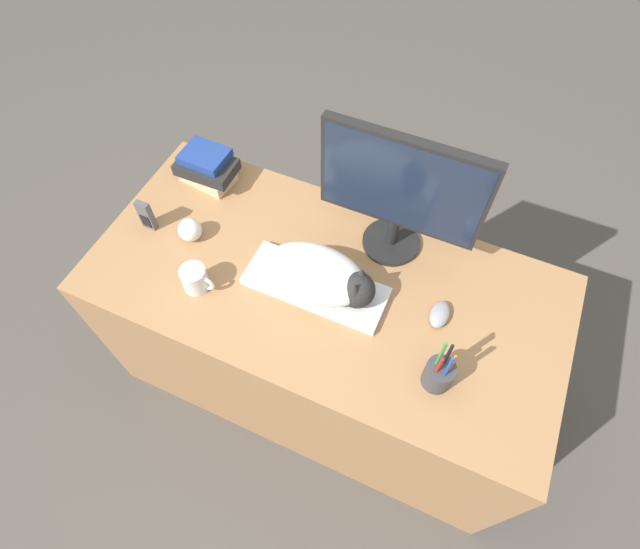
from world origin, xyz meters
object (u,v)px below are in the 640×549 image
keyboard (316,286)px  pen_cup (439,374)px  monitor (401,190)px  coffee_mug (196,279)px  phone (146,216)px  computer_mouse (440,314)px  cat (322,276)px  baseball (190,230)px  book_stack (207,168)px

keyboard → pen_cup: size_ratio=2.02×
monitor → coffee_mug: bearing=-140.9°
monitor → phone: bearing=-161.1°
keyboard → phone: bearing=-179.5°
monitor → coffee_mug: monitor is taller
keyboard → monitor: 0.38m
monitor → computer_mouse: size_ratio=5.13×
cat → phone: 0.62m
coffee_mug → pen_cup: size_ratio=0.50×
pen_cup → computer_mouse: bearing=104.0°
monitor → baseball: 0.69m
coffee_mug → monitor: bearing=39.1°
cat → monitor: size_ratio=0.70×
pen_cup → baseball: (-0.88, 0.15, -0.01)m
monitor → pen_cup: size_ratio=2.24×
monitor → book_stack: 0.72m
cat → pen_cup: pen_cup is taller
phone → book_stack: book_stack is taller
pen_cup → baseball: 0.89m
monitor → baseball: size_ratio=6.36×
pen_cup → baseball: size_ratio=2.84×
coffee_mug → pen_cup: (0.76, 0.00, 0.01)m
pen_cup → phone: 1.03m
computer_mouse → pen_cup: (0.05, -0.20, 0.04)m
monitor → pen_cup: (0.27, -0.39, -0.20)m
phone → cat: bearing=0.5°
keyboard → coffee_mug: coffee_mug is taller
keyboard → monitor: monitor is taller
phone → baseball: bearing=7.1°
coffee_mug → pen_cup: 0.76m
keyboard → monitor: size_ratio=0.90×
computer_mouse → phone: 0.98m
baseball → phone: 0.15m
monitor → book_stack: size_ratio=2.41×
baseball → computer_mouse: bearing=3.1°
coffee_mug → phone: (-0.27, 0.14, 0.01)m
keyboard → cat: cat is taller
cat → baseball: bearing=178.4°
computer_mouse → phone: bearing=-176.3°
coffee_mug → phone: size_ratio=0.95×
computer_mouse → coffee_mug: 0.74m
monitor → baseball: (-0.60, -0.24, -0.22)m
coffee_mug → pen_cup: bearing=0.3°
monitor → computer_mouse: monitor is taller
baseball → book_stack: book_stack is taller
monitor → coffee_mug: 0.66m
keyboard → coffee_mug: size_ratio=4.05×
keyboard → cat: size_ratio=1.29×
computer_mouse → keyboard: bearing=-171.2°
book_stack → coffee_mug: bearing=-63.5°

